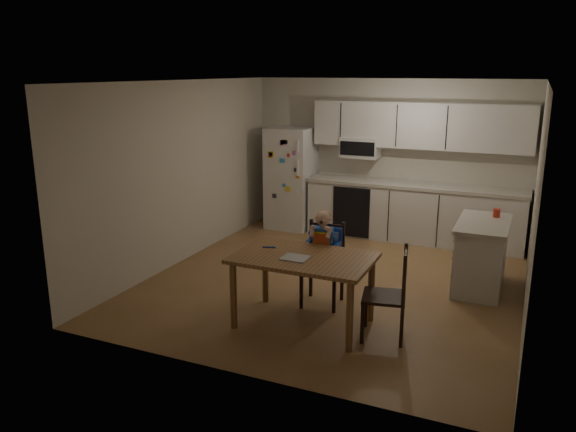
# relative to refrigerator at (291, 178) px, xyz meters

# --- Properties ---
(room) EXTENTS (4.52, 5.01, 2.51)m
(room) POSITION_rel_refrigerator_xyz_m (1.55, -1.67, 0.40)
(room) COLOR olive
(room) RESTS_ON ground
(refrigerator) EXTENTS (0.72, 0.70, 1.70)m
(refrigerator) POSITION_rel_refrigerator_xyz_m (0.00, 0.00, 0.00)
(refrigerator) COLOR silver
(refrigerator) RESTS_ON ground
(kitchen_run) EXTENTS (3.37, 0.62, 2.15)m
(kitchen_run) POSITION_rel_refrigerator_xyz_m (2.05, 0.09, 0.03)
(kitchen_run) COLOR silver
(kitchen_run) RESTS_ON ground
(kitchen_island) EXTENTS (0.60, 1.15, 0.85)m
(kitchen_island) POSITION_rel_refrigerator_xyz_m (3.26, -1.63, -0.42)
(kitchen_island) COLOR silver
(kitchen_island) RESTS_ON ground
(red_cup) EXTENTS (0.09, 0.09, 0.11)m
(red_cup) POSITION_rel_refrigerator_xyz_m (3.38, -1.33, 0.05)
(red_cup) COLOR red
(red_cup) RESTS_ON kitchen_island
(dining_table) EXTENTS (1.42, 0.92, 0.76)m
(dining_table) POSITION_rel_refrigerator_xyz_m (1.65, -3.47, -0.19)
(dining_table) COLOR brown
(dining_table) RESTS_ON ground
(napkin) EXTENTS (0.27, 0.23, 0.01)m
(napkin) POSITION_rel_refrigerator_xyz_m (1.60, -3.57, -0.08)
(napkin) COLOR #A4A4A9
(napkin) RESTS_ON dining_table
(toddler_spoon) EXTENTS (0.12, 0.06, 0.02)m
(toddler_spoon) POSITION_rel_refrigerator_xyz_m (1.20, -3.37, -0.08)
(toddler_spoon) COLOR #1B41AD
(toddler_spoon) RESTS_ON dining_table
(chair_booster) EXTENTS (0.46, 0.46, 1.12)m
(chair_booster) POSITION_rel_refrigerator_xyz_m (1.65, -2.86, -0.17)
(chair_booster) COLOR black
(chair_booster) RESTS_ON ground
(chair_side) EXTENTS (0.49, 0.49, 0.95)m
(chair_side) POSITION_rel_refrigerator_xyz_m (2.60, -3.40, -0.31)
(chair_side) COLOR black
(chair_side) RESTS_ON ground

